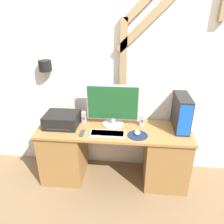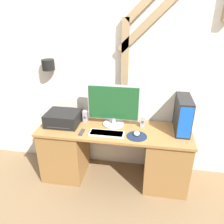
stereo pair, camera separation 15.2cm
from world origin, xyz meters
name	(u,v)px [view 1 (the left image)]	position (x,y,z in m)	size (l,w,h in m)	color
ground_plane	(112,193)	(0.00, 0.00, 0.00)	(12.00, 12.00, 0.00)	brown
wall_back	(118,67)	(0.01, 0.62, 1.37)	(6.40, 0.20, 2.70)	silver
desk	(114,153)	(0.00, 0.28, 0.37)	(1.79, 0.57, 0.72)	olive
monitor	(113,105)	(-0.02, 0.40, 0.97)	(0.62, 0.26, 0.50)	#B7B7BC
keyboard	(107,134)	(-0.06, 0.15, 0.73)	(0.40, 0.15, 0.02)	silver
mousepad	(138,135)	(0.27, 0.16, 0.72)	(0.23, 0.23, 0.00)	#19233D
mouse	(137,133)	(0.27, 0.19, 0.74)	(0.07, 0.09, 0.04)	silver
computer_tower	(181,112)	(0.77, 0.39, 0.91)	(0.15, 0.44, 0.40)	black
printer	(62,120)	(-0.63, 0.31, 0.79)	(0.39, 0.33, 0.16)	black
speaker_left	(84,117)	(-0.38, 0.41, 0.79)	(0.05, 0.06, 0.14)	#99999E
speaker_right	(142,120)	(0.33, 0.40, 0.79)	(0.05, 0.06, 0.14)	#99999E
remote_control	(82,133)	(-0.35, 0.14, 0.72)	(0.04, 0.13, 0.02)	#38383D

